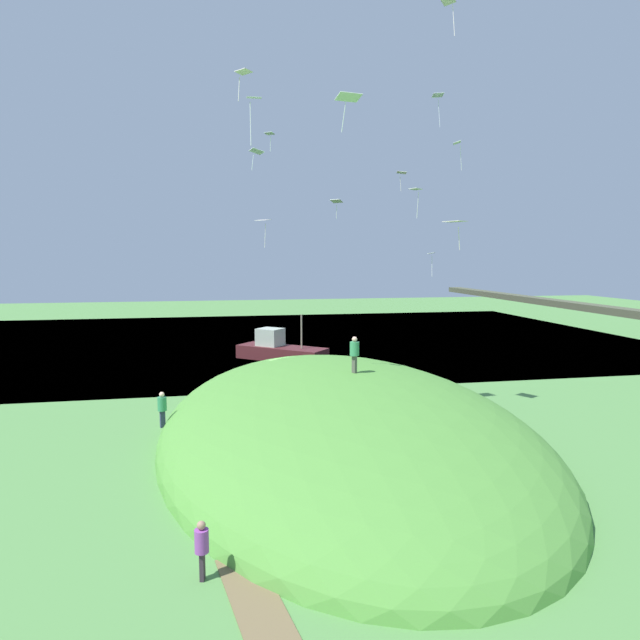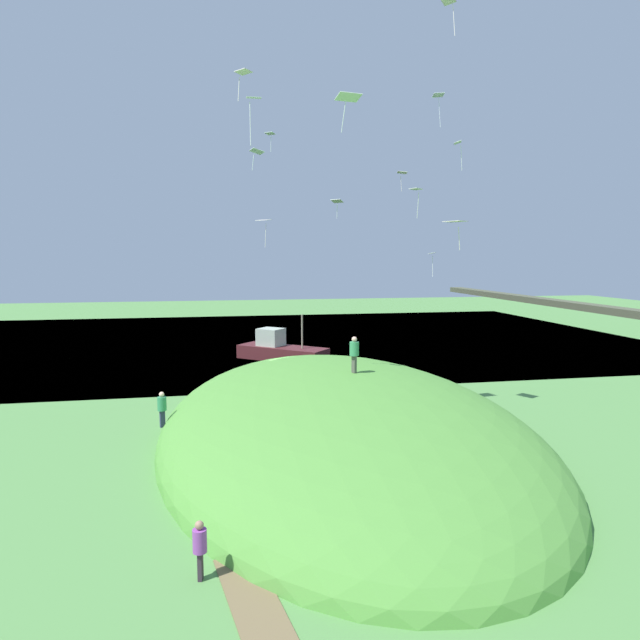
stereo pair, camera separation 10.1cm
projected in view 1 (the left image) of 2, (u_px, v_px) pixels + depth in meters
ground_plane at (291, 400)px, 33.64m from camera, size 160.00×160.00×0.00m
lake_water at (258, 341)px, 58.92m from camera, size 47.31×80.00×0.40m
grass_hill at (341, 434)px, 27.15m from camera, size 29.16×17.61×6.13m
bridge_deck_far at (531, 300)px, 64.43m from camera, size 42.58×1.80×0.70m
boat_on_lake at (280, 350)px, 46.85m from camera, size 7.00×7.68×4.01m
person_walking_path at (354, 350)px, 26.90m from camera, size 0.61×0.61×1.81m
person_with_child at (202, 543)px, 14.74m from camera, size 0.46×0.46×1.69m
person_near_shore at (162, 405)px, 26.48m from camera, size 0.58×0.58×1.77m
kite_0 at (337, 202)px, 41.71m from camera, size 1.01×1.03×1.40m
kite_1 at (253, 103)px, 24.96m from camera, size 0.48×0.68×2.21m
kite_2 at (243, 74)px, 25.82m from camera, size 0.92×0.89×1.37m
kite_3 at (348, 98)px, 26.68m from camera, size 0.99×1.30×1.83m
kite_4 at (438, 97)px, 37.79m from camera, size 1.21×0.98×2.21m
kite_5 at (256, 152)px, 35.01m from camera, size 1.25×0.97×1.37m
kite_6 at (458, 145)px, 36.32m from camera, size 0.86×0.77×1.89m
kite_7 at (270, 134)px, 40.47m from camera, size 1.04×0.91×1.39m
kite_8 at (455, 222)px, 29.45m from camera, size 1.38×1.25×1.56m
kite_9 at (416, 191)px, 33.23m from camera, size 0.94×0.98×1.79m
kite_10 at (263, 221)px, 39.13m from camera, size 1.20×1.24×2.02m
kite_11 at (402, 173)px, 42.16m from camera, size 1.22×0.99×1.48m
kite_12 at (449, 2)px, 30.90m from camera, size 1.20×1.15×2.13m
kite_13 at (432, 255)px, 44.58m from camera, size 1.00×0.91×1.97m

